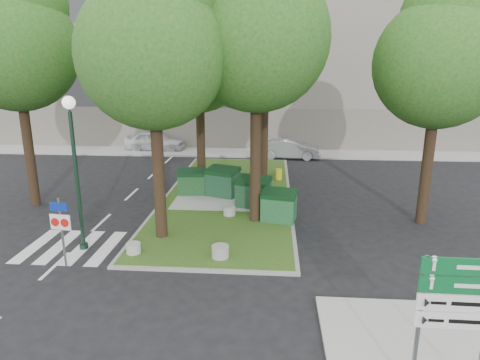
# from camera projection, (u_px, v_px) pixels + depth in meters

# --- Properties ---
(ground) EXTENTS (120.00, 120.00, 0.00)m
(ground) POSITION_uv_depth(u_px,v_px,m) (188.00, 270.00, 13.97)
(ground) COLOR black
(ground) RESTS_ON ground
(median_island) EXTENTS (6.00, 16.00, 0.12)m
(median_island) POSITION_uv_depth(u_px,v_px,m) (228.00, 195.00, 21.60)
(median_island) COLOR #234212
(median_island) RESTS_ON ground
(median_kerb) EXTENTS (6.30, 16.30, 0.10)m
(median_kerb) POSITION_uv_depth(u_px,v_px,m) (228.00, 196.00, 21.61)
(median_kerb) COLOR gray
(median_kerb) RESTS_ON ground
(sidewalk_corner) EXTENTS (5.00, 4.00, 0.12)m
(sidewalk_corner) POSITION_uv_depth(u_px,v_px,m) (430.00, 347.00, 10.11)
(sidewalk_corner) COLOR #999993
(sidewalk_corner) RESTS_ON ground
(building_sidewalk) EXTENTS (42.00, 3.00, 0.12)m
(building_sidewalk) POSITION_uv_depth(u_px,v_px,m) (236.00, 153.00, 31.73)
(building_sidewalk) COLOR #999993
(building_sidewalk) RESTS_ON ground
(zebra_crossing) EXTENTS (5.00, 3.00, 0.01)m
(zebra_crossing) POSITION_uv_depth(u_px,v_px,m) (95.00, 247.00, 15.69)
(zebra_crossing) COLOR silver
(zebra_crossing) RESTS_ON ground
(apartment_building) EXTENTS (41.00, 12.00, 16.00)m
(apartment_building) POSITION_uv_depth(u_px,v_px,m) (243.00, 45.00, 36.81)
(apartment_building) COLOR tan
(apartment_building) RESTS_ON ground
(tree_median_near_left) EXTENTS (5.20, 5.20, 10.53)m
(tree_median_near_left) POSITION_uv_depth(u_px,v_px,m) (155.00, 39.00, 14.58)
(tree_median_near_left) COLOR black
(tree_median_near_left) RESTS_ON ground
(tree_median_near_right) EXTENTS (5.60, 5.60, 11.46)m
(tree_median_near_right) POSITION_uv_depth(u_px,v_px,m) (259.00, 23.00, 16.06)
(tree_median_near_right) COLOR black
(tree_median_near_right) RESTS_ON ground
(tree_median_mid) EXTENTS (4.80, 4.80, 9.99)m
(tree_median_mid) POSITION_uv_depth(u_px,v_px,m) (201.00, 53.00, 20.87)
(tree_median_mid) COLOR black
(tree_median_mid) RESTS_ON ground
(tree_median_far) EXTENTS (5.80, 5.80, 11.93)m
(tree_median_far) POSITION_uv_depth(u_px,v_px,m) (268.00, 28.00, 23.16)
(tree_median_far) COLOR black
(tree_median_far) RESTS_ON ground
(tree_street_left) EXTENTS (5.40, 5.40, 11.00)m
(tree_street_left) POSITION_uv_depth(u_px,v_px,m) (16.00, 36.00, 18.36)
(tree_street_left) COLOR black
(tree_street_left) RESTS_ON ground
(tree_street_right) EXTENTS (5.00, 5.00, 10.06)m
(tree_street_right) POSITION_uv_depth(u_px,v_px,m) (443.00, 51.00, 16.29)
(tree_street_right) COLOR black
(tree_street_right) RESTS_ON ground
(dumpster_a) EXTENTS (1.47, 1.11, 1.28)m
(dumpster_a) POSITION_uv_depth(u_px,v_px,m) (192.00, 182.00, 21.55)
(dumpster_a) COLOR #103B15
(dumpster_a) RESTS_ON median_island
(dumpster_b) EXTENTS (1.85, 1.59, 1.45)m
(dumpster_b) POSITION_uv_depth(u_px,v_px,m) (223.00, 182.00, 21.25)
(dumpster_b) COLOR #0F361D
(dumpster_b) RESTS_ON median_island
(dumpster_c) EXTENTS (1.74, 1.42, 1.41)m
(dumpster_c) POSITION_uv_depth(u_px,v_px,m) (253.00, 192.00, 19.62)
(dumpster_c) COLOR #10361B
(dumpster_c) RESTS_ON median_island
(dumpster_d) EXTENTS (1.60, 1.27, 1.33)m
(dumpster_d) POSITION_uv_depth(u_px,v_px,m) (279.00, 206.00, 17.91)
(dumpster_d) COLOR #164925
(dumpster_d) RESTS_ON median_island
(bollard_left) EXTENTS (0.50, 0.50, 0.36)m
(bollard_left) POSITION_uv_depth(u_px,v_px,m) (133.00, 248.00, 14.93)
(bollard_left) COLOR #A2A39D
(bollard_left) RESTS_ON median_island
(bollard_right) EXTENTS (0.59, 0.59, 0.42)m
(bollard_right) POSITION_uv_depth(u_px,v_px,m) (220.00, 251.00, 14.59)
(bollard_right) COLOR gray
(bollard_right) RESTS_ON median_island
(bollard_mid) EXTENTS (0.53, 0.53, 0.38)m
(bollard_mid) POSITION_uv_depth(u_px,v_px,m) (229.00, 211.00, 18.63)
(bollard_mid) COLOR gray
(bollard_mid) RESTS_ON median_island
(litter_bin) EXTENTS (0.35, 0.35, 0.62)m
(litter_bin) POSITION_uv_depth(u_px,v_px,m) (279.00, 174.00, 24.20)
(litter_bin) COLOR gold
(litter_bin) RESTS_ON median_island
(street_lamp) EXTENTS (0.44, 0.44, 5.49)m
(street_lamp) POSITION_uv_depth(u_px,v_px,m) (74.00, 156.00, 14.68)
(street_lamp) COLOR black
(street_lamp) RESTS_ON ground
(traffic_sign_pole) EXTENTS (0.71, 0.12, 2.38)m
(traffic_sign_pole) POSITION_uv_depth(u_px,v_px,m) (61.00, 223.00, 13.88)
(traffic_sign_pole) COLOR slate
(traffic_sign_pole) RESTS_ON ground
(directional_sign) EXTENTS (1.49, 0.11, 2.99)m
(directional_sign) POSITION_uv_depth(u_px,v_px,m) (456.00, 305.00, 8.15)
(directional_sign) COLOR slate
(directional_sign) RESTS_ON sidewalk_corner
(car_white) EXTENTS (4.57, 1.99, 1.53)m
(car_white) POSITION_uv_depth(u_px,v_px,m) (155.00, 141.00, 32.51)
(car_white) COLOR silver
(car_white) RESTS_ON ground
(car_silver) EXTENTS (4.27, 1.63, 1.39)m
(car_silver) POSITION_uv_depth(u_px,v_px,m) (290.00, 149.00, 29.92)
(car_silver) COLOR gray
(car_silver) RESTS_ON ground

